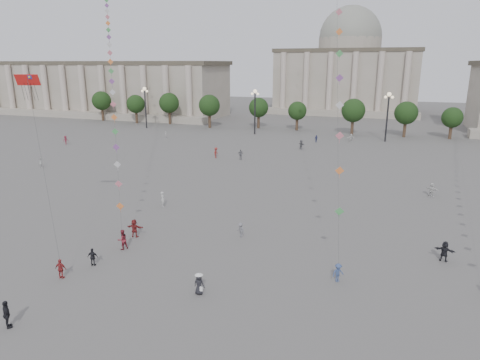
% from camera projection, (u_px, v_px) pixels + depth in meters
% --- Properties ---
extents(ground, '(360.00, 360.00, 0.00)m').
position_uv_depth(ground, '(170.00, 274.00, 34.93)').
color(ground, '#54524F').
rests_on(ground, ground).
extents(hall_west, '(84.00, 26.22, 17.20)m').
position_uv_depth(hall_west, '(105.00, 88.00, 142.20)').
color(hall_west, gray).
rests_on(hall_west, ground).
extents(hall_central, '(48.30, 34.30, 35.50)m').
position_uv_depth(hall_central, '(348.00, 70.00, 148.58)').
color(hall_central, gray).
rests_on(hall_central, ground).
extents(tree_row, '(137.12, 5.12, 8.00)m').
position_uv_depth(tree_row, '(323.00, 111.00, 104.38)').
color(tree_row, '#3B271D').
rests_on(tree_row, ground).
extents(lamp_post_far_west, '(2.00, 0.90, 10.65)m').
position_uv_depth(lamp_post_far_west, '(145.00, 100.00, 111.10)').
color(lamp_post_far_west, '#262628').
rests_on(lamp_post_far_west, ground).
extents(lamp_post_mid_west, '(2.00, 0.90, 10.65)m').
position_uv_depth(lamp_post_mid_west, '(255.00, 103.00, 101.43)').
color(lamp_post_mid_west, '#262628').
rests_on(lamp_post_mid_west, ground).
extents(lamp_post_mid_east, '(2.00, 0.90, 10.65)m').
position_uv_depth(lamp_post_mid_east, '(388.00, 108.00, 91.76)').
color(lamp_post_mid_east, '#262628').
rests_on(lamp_post_mid_east, ground).
extents(person_crowd_0, '(0.91, 0.91, 1.55)m').
position_uv_depth(person_crowd_0, '(316.00, 139.00, 92.86)').
color(person_crowd_0, navy).
rests_on(person_crowd_0, ground).
extents(person_crowd_1, '(0.98, 0.90, 1.63)m').
position_uv_depth(person_crowd_1, '(41.00, 162.00, 70.47)').
color(person_crowd_1, silver).
rests_on(person_crowd_1, ground).
extents(person_crowd_2, '(1.22, 1.36, 1.82)m').
position_uv_depth(person_crowd_2, '(66.00, 140.00, 90.23)').
color(person_crowd_2, maroon).
rests_on(person_crowd_2, ground).
extents(person_crowd_3, '(1.78, 0.94, 1.83)m').
position_uv_depth(person_crowd_3, '(444.00, 251.00, 37.05)').
color(person_crowd_3, black).
rests_on(person_crowd_3, ground).
extents(person_crowd_4, '(1.76, 1.29, 1.84)m').
position_uv_depth(person_crowd_4, '(351.00, 138.00, 92.84)').
color(person_crowd_4, silver).
rests_on(person_crowd_4, ground).
extents(person_crowd_6, '(1.11, 0.97, 1.49)m').
position_uv_depth(person_crowd_6, '(241.00, 230.00, 42.26)').
color(person_crowd_6, slate).
rests_on(person_crowd_6, ground).
extents(person_crowd_7, '(1.65, 1.40, 1.79)m').
position_uv_depth(person_crowd_7, '(432.00, 190.00, 55.09)').
color(person_crowd_7, silver).
rests_on(person_crowd_7, ground).
extents(person_crowd_10, '(0.59, 0.70, 1.63)m').
position_uv_depth(person_crowd_10, '(166.00, 135.00, 96.88)').
color(person_crowd_10, '#B0AFAB').
rests_on(person_crowd_10, ground).
extents(person_crowd_12, '(1.64, 1.62, 1.88)m').
position_uv_depth(person_crowd_12, '(301.00, 145.00, 85.20)').
color(person_crowd_12, '#5E5E63').
rests_on(person_crowd_12, ground).
extents(person_crowd_13, '(0.80, 0.80, 1.88)m').
position_uv_depth(person_crowd_13, '(163.00, 199.00, 51.16)').
color(person_crowd_13, beige).
rests_on(person_crowd_13, ground).
extents(person_crowd_16, '(1.14, 0.60, 1.86)m').
position_uv_depth(person_crowd_16, '(241.00, 154.00, 76.11)').
color(person_crowd_16, slate).
rests_on(person_crowd_16, ground).
extents(person_crowd_17, '(0.75, 1.27, 1.93)m').
position_uv_depth(person_crowd_17, '(216.00, 153.00, 77.41)').
color(person_crowd_17, maroon).
rests_on(person_crowd_17, ground).
extents(tourist_0, '(1.01, 0.52, 1.66)m').
position_uv_depth(tourist_0, '(61.00, 269.00, 34.09)').
color(tourist_0, maroon).
rests_on(tourist_0, ground).
extents(tourist_1, '(1.17, 1.09, 1.93)m').
position_uv_depth(tourist_1, '(7.00, 315.00, 27.67)').
color(tourist_1, black).
rests_on(tourist_1, ground).
extents(tourist_2, '(1.76, 0.73, 1.84)m').
position_uv_depth(tourist_2, '(134.00, 228.00, 42.21)').
color(tourist_2, maroon).
rests_on(tourist_2, ground).
extents(tourist_4, '(0.99, 0.58, 1.58)m').
position_uv_depth(tourist_4, '(93.00, 257.00, 36.24)').
color(tourist_4, black).
rests_on(tourist_4, ground).
extents(kite_flyer_0, '(1.08, 1.16, 1.91)m').
position_uv_depth(kite_flyer_0, '(122.00, 240.00, 39.42)').
color(kite_flyer_0, maroon).
rests_on(kite_flyer_0, ground).
extents(kite_flyer_1, '(1.11, 1.09, 1.53)m').
position_uv_depth(kite_flyer_1, '(338.00, 273.00, 33.61)').
color(kite_flyer_1, '#374C7D').
rests_on(kite_flyer_1, ground).
extents(hat_person, '(0.80, 0.60, 1.69)m').
position_uv_depth(hat_person, '(199.00, 284.00, 31.75)').
color(hat_person, black).
rests_on(hat_person, ground).
extents(dragon_kite, '(5.38, 4.35, 17.65)m').
position_uv_depth(dragon_kite, '(29.00, 89.00, 39.93)').
color(dragon_kite, red).
rests_on(dragon_kite, ground).
extents(kite_train_west, '(34.98, 48.29, 69.96)m').
position_uv_depth(kite_train_west, '(109.00, 38.00, 63.58)').
color(kite_train_west, '#3F3F3F').
rests_on(kite_train_west, ground).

